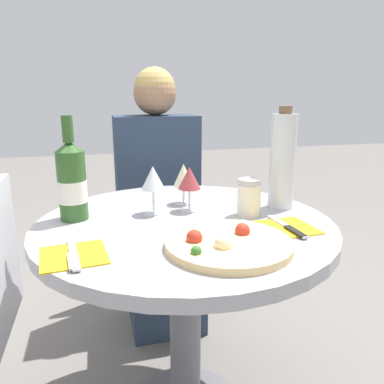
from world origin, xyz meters
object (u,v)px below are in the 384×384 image
at_px(dining_table, 185,263).
at_px(chair_behind_diner, 156,224).
at_px(tall_carafe, 282,161).
at_px(pizza_large, 228,243).
at_px(seated_diner, 160,210).
at_px(wine_bottle, 72,181).

bearing_deg(dining_table, chair_behind_diner, 87.48).
bearing_deg(tall_carafe, pizza_large, -135.95).
xyz_separation_m(dining_table, pizza_large, (0.06, -0.23, 0.15)).
distance_m(chair_behind_diner, seated_diner, 0.18).
distance_m(dining_table, seated_diner, 0.65).
distance_m(chair_behind_diner, pizza_large, 1.05).
height_order(seated_diner, wine_bottle, seated_diner).
distance_m(dining_table, chair_behind_diner, 0.79).
distance_m(seated_diner, wine_bottle, 0.71).
xyz_separation_m(dining_table, wine_bottle, (-0.32, 0.10, 0.26)).
bearing_deg(chair_behind_diner, pizza_large, 91.20).
bearing_deg(tall_carafe, chair_behind_diner, 112.74).
height_order(seated_diner, pizza_large, seated_diner).
relative_size(seated_diner, wine_bottle, 3.85).
height_order(chair_behind_diner, wine_bottle, wine_bottle).
height_order(chair_behind_diner, tall_carafe, tall_carafe).
distance_m(dining_table, tall_carafe, 0.46).
bearing_deg(chair_behind_diner, wine_bottle, 62.37).
height_order(chair_behind_diner, pizza_large, chair_behind_diner).
bearing_deg(seated_diner, tall_carafe, 117.18).
bearing_deg(chair_behind_diner, seated_diner, 90.00).
xyz_separation_m(dining_table, tall_carafe, (0.34, 0.05, 0.30)).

